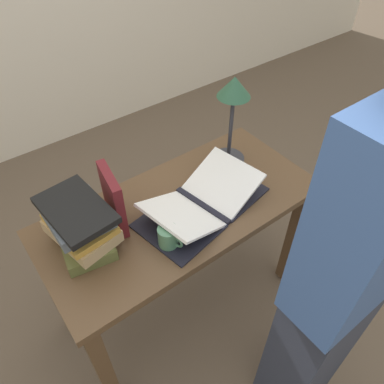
% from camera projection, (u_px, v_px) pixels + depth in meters
% --- Properties ---
extents(ground_plane, '(12.00, 12.00, 0.00)m').
position_uv_depth(ground_plane, '(183.00, 296.00, 2.09)').
color(ground_plane, brown).
extents(reading_desk, '(1.20, 0.56, 0.73)m').
position_uv_depth(reading_desk, '(181.00, 226.00, 1.67)').
color(reading_desk, brown).
rests_on(reading_desk, ground_plane).
extents(open_book, '(0.61, 0.39, 0.11)m').
position_uv_depth(open_book, '(203.00, 202.00, 1.56)').
color(open_book, black).
rests_on(open_book, reading_desk).
extents(book_stack_tall, '(0.23, 0.31, 0.21)m').
position_uv_depth(book_stack_tall, '(81.00, 226.00, 1.37)').
color(book_stack_tall, brown).
rests_on(book_stack_tall, reading_desk).
extents(book_standing_upright, '(0.06, 0.20, 0.26)m').
position_uv_depth(book_standing_upright, '(113.00, 200.00, 1.43)').
color(book_standing_upright, maroon).
rests_on(book_standing_upright, reading_desk).
extents(reading_lamp, '(0.15, 0.15, 0.43)m').
position_uv_depth(reading_lamp, '(233.00, 102.00, 1.59)').
color(reading_lamp, '#2D2D33').
rests_on(reading_lamp, reading_desk).
extents(coffee_mug, '(0.08, 0.11, 0.09)m').
position_uv_depth(coffee_mug, '(168.00, 237.00, 1.41)').
color(coffee_mug, '#4C7F5B').
rests_on(coffee_mug, reading_desk).
extents(person_reader, '(0.36, 0.22, 1.68)m').
position_uv_depth(person_reader, '(338.00, 291.00, 1.18)').
color(person_reader, '#2D3342').
rests_on(person_reader, ground_plane).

